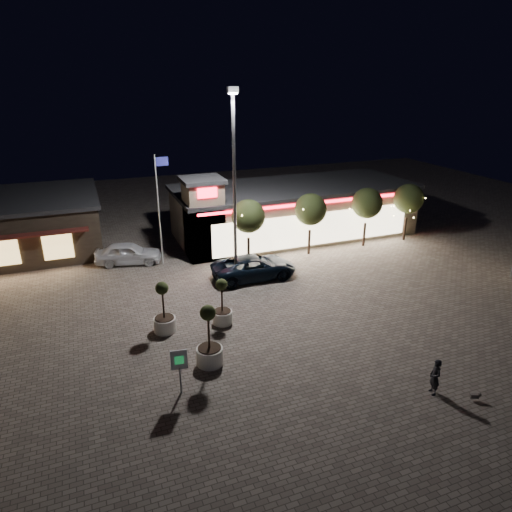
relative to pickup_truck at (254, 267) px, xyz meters
name	(u,v)px	position (x,y,z in m)	size (l,w,h in m)	color
ground	(250,350)	(-3.39, -8.23, -0.80)	(90.00, 90.00, 0.00)	slate
retail_building	(289,210)	(6.12, 7.59, 1.41)	(20.40, 8.40, 6.10)	gray
floodlight_pole	(234,179)	(-1.39, -0.23, 6.22)	(0.60, 0.40, 12.38)	gray
flagpole	(159,201)	(-5.29, 4.77, 3.94)	(0.95, 0.10, 8.00)	white
string_tree_a	(248,216)	(0.61, 2.77, 2.76)	(2.42, 2.42, 4.79)	#332319
string_tree_b	(311,210)	(5.61, 2.77, 2.76)	(2.42, 2.42, 4.79)	#332319
string_tree_c	(367,203)	(10.61, 2.77, 2.76)	(2.42, 2.42, 4.79)	#332319
string_tree_d	(409,199)	(14.61, 2.77, 2.76)	(2.42, 2.42, 4.79)	#332319
pickup_truck	(254,267)	(0.00, 0.00, 0.00)	(2.66, 5.77, 1.60)	black
white_sedan	(128,253)	(-7.71, 5.77, 0.00)	(1.90, 4.72, 1.61)	silver
pedestrian	(435,377)	(2.94, -14.25, 0.04)	(0.61, 0.40, 1.68)	black
dog	(476,395)	(4.31, -15.29, -0.55)	(0.48, 0.30, 0.26)	#59514C
planter_left	(164,316)	(-7.01, -4.82, 0.10)	(1.19, 1.19, 2.93)	white
planter_mid	(209,346)	(-5.56, -8.61, 0.17)	(1.28, 1.28, 3.15)	white
planter_right	(222,310)	(-3.84, -5.10, 0.03)	(1.10, 1.10, 2.71)	white
valet_sign	(179,363)	(-7.33, -10.27, 0.72)	(0.72, 0.17, 2.18)	gray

